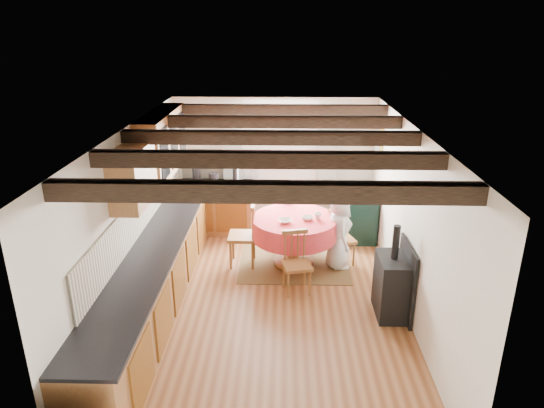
{
  "coord_description": "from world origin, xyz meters",
  "views": [
    {
      "loc": [
        0.16,
        -5.76,
        3.61
      ],
      "look_at": [
        0.0,
        0.8,
        1.15
      ],
      "focal_mm": 31.97,
      "sensor_mm": 36.0,
      "label": 1
    }
  ],
  "objects_px": {
    "dining_table": "(294,241)",
    "child_far": "(286,218)",
    "chair_right": "(342,238)",
    "child_right": "(339,231)",
    "chair_near": "(297,263)",
    "chair_left": "(242,234)",
    "aga_range": "(357,213)",
    "cast_iron_stove": "(393,271)",
    "cup": "(318,216)"
  },
  "relations": [
    {
      "from": "child_far",
      "to": "cup",
      "type": "xyz_separation_m",
      "value": [
        0.48,
        -0.75,
        0.34
      ]
    },
    {
      "from": "child_right",
      "to": "child_far",
      "type": "bearing_deg",
      "value": 40.43
    },
    {
      "from": "chair_right",
      "to": "aga_range",
      "type": "height_order",
      "value": "chair_right"
    },
    {
      "from": "child_far",
      "to": "chair_left",
      "type": "bearing_deg",
      "value": 27.56
    },
    {
      "from": "dining_table",
      "to": "chair_right",
      "type": "bearing_deg",
      "value": 4.43
    },
    {
      "from": "chair_left",
      "to": "aga_range",
      "type": "bearing_deg",
      "value": 120.85
    },
    {
      "from": "chair_right",
      "to": "aga_range",
      "type": "relative_size",
      "value": 0.95
    },
    {
      "from": "aga_range",
      "to": "cup",
      "type": "distance_m",
      "value": 1.48
    },
    {
      "from": "dining_table",
      "to": "child_far",
      "type": "xyz_separation_m",
      "value": [
        -0.12,
        0.7,
        0.11
      ]
    },
    {
      "from": "chair_right",
      "to": "cup",
      "type": "height_order",
      "value": "cup"
    },
    {
      "from": "aga_range",
      "to": "cup",
      "type": "xyz_separation_m",
      "value": [
        -0.78,
        -1.18,
        0.41
      ]
    },
    {
      "from": "chair_right",
      "to": "child_far",
      "type": "bearing_deg",
      "value": 34.69
    },
    {
      "from": "dining_table",
      "to": "chair_near",
      "type": "bearing_deg",
      "value": -88.18
    },
    {
      "from": "child_far",
      "to": "cup",
      "type": "relative_size",
      "value": 9.45
    },
    {
      "from": "chair_near",
      "to": "child_far",
      "type": "height_order",
      "value": "child_far"
    },
    {
      "from": "child_far",
      "to": "chair_right",
      "type": "bearing_deg",
      "value": 125.49
    },
    {
      "from": "dining_table",
      "to": "child_right",
      "type": "distance_m",
      "value": 0.72
    },
    {
      "from": "aga_range",
      "to": "cast_iron_stove",
      "type": "xyz_separation_m",
      "value": [
        0.11,
        -2.49,
        0.2
      ]
    },
    {
      "from": "dining_table",
      "to": "child_far",
      "type": "bearing_deg",
      "value": 99.65
    },
    {
      "from": "chair_near",
      "to": "chair_left",
      "type": "distance_m",
      "value": 1.18
    },
    {
      "from": "dining_table",
      "to": "child_far",
      "type": "height_order",
      "value": "child_far"
    },
    {
      "from": "child_far",
      "to": "dining_table",
      "type": "bearing_deg",
      "value": 81.48
    },
    {
      "from": "child_right",
      "to": "cast_iron_stove",
      "type": "bearing_deg",
      "value": -163.56
    },
    {
      "from": "chair_left",
      "to": "child_far",
      "type": "distance_m",
      "value": 0.99
    },
    {
      "from": "chair_left",
      "to": "chair_right",
      "type": "bearing_deg",
      "value": 92.85
    },
    {
      "from": "child_far",
      "to": "child_right",
      "type": "relative_size",
      "value": 0.83
    },
    {
      "from": "dining_table",
      "to": "cup",
      "type": "height_order",
      "value": "cup"
    },
    {
      "from": "chair_left",
      "to": "cast_iron_stove",
      "type": "distance_m",
      "value": 2.46
    },
    {
      "from": "child_far",
      "to": "child_right",
      "type": "xyz_separation_m",
      "value": [
        0.81,
        -0.75,
        0.1
      ]
    },
    {
      "from": "cast_iron_stove",
      "to": "child_right",
      "type": "bearing_deg",
      "value": 112.98
    },
    {
      "from": "dining_table",
      "to": "child_far",
      "type": "relative_size",
      "value": 1.3
    },
    {
      "from": "chair_left",
      "to": "chair_near",
      "type": "bearing_deg",
      "value": 45.67
    },
    {
      "from": "child_right",
      "to": "dining_table",
      "type": "bearing_deg",
      "value": 79.05
    },
    {
      "from": "chair_right",
      "to": "child_right",
      "type": "xyz_separation_m",
      "value": [
        -0.07,
        -0.11,
        0.17
      ]
    },
    {
      "from": "cast_iron_stove",
      "to": "cup",
      "type": "distance_m",
      "value": 1.6
    },
    {
      "from": "dining_table",
      "to": "aga_range",
      "type": "relative_size",
      "value": 1.41
    },
    {
      "from": "chair_near",
      "to": "aga_range",
      "type": "distance_m",
      "value": 2.26
    },
    {
      "from": "aga_range",
      "to": "cup",
      "type": "relative_size",
      "value": 8.71
    },
    {
      "from": "chair_right",
      "to": "child_right",
      "type": "bearing_deg",
      "value": 130.63
    },
    {
      "from": "aga_range",
      "to": "child_far",
      "type": "bearing_deg",
      "value": -160.96
    },
    {
      "from": "chair_right",
      "to": "child_right",
      "type": "height_order",
      "value": "child_right"
    },
    {
      "from": "chair_left",
      "to": "child_right",
      "type": "distance_m",
      "value": 1.5
    },
    {
      "from": "chair_right",
      "to": "aga_range",
      "type": "distance_m",
      "value": 1.14
    },
    {
      "from": "chair_left",
      "to": "chair_right",
      "type": "relative_size",
      "value": 1.17
    },
    {
      "from": "chair_left",
      "to": "child_far",
      "type": "bearing_deg",
      "value": 136.15
    },
    {
      "from": "aga_range",
      "to": "cast_iron_stove",
      "type": "relative_size",
      "value": 0.75
    },
    {
      "from": "dining_table",
      "to": "cup",
      "type": "distance_m",
      "value": 0.57
    },
    {
      "from": "cast_iron_stove",
      "to": "chair_near",
      "type": "bearing_deg",
      "value": 156.84
    },
    {
      "from": "cast_iron_stove",
      "to": "child_right",
      "type": "relative_size",
      "value": 1.03
    },
    {
      "from": "chair_left",
      "to": "cast_iron_stove",
      "type": "bearing_deg",
      "value": 57.09
    }
  ]
}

